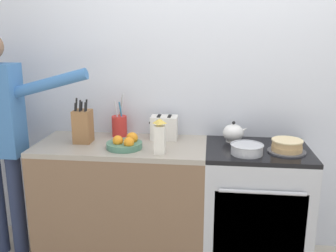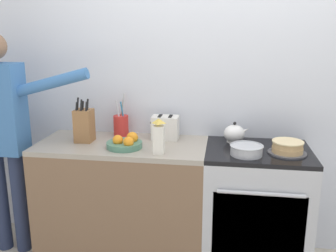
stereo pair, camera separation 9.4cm
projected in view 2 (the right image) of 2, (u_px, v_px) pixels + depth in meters
The scene contains 12 objects.
wall_back at pixel (217, 84), 2.81m from camera, with size 8.00×0.04×2.60m.
counter_cabinet at pixel (124, 200), 2.82m from camera, with size 1.23×0.58×0.90m.
stove_range at pixel (255, 209), 2.68m from camera, with size 0.72×0.62×0.90m.
layer_cake at pixel (287, 148), 2.48m from camera, with size 0.25×0.25×0.09m.
tea_kettle at pixel (234, 134), 2.73m from camera, with size 0.19×0.15×0.15m.
mixing_bowl at pixel (246, 150), 2.45m from camera, with size 0.22×0.22×0.07m.
knife_block at pixel (84, 125), 2.73m from camera, with size 0.12×0.13×0.33m.
utensil_crock at pixel (121, 125), 2.89m from camera, with size 0.11×0.11×0.33m.
fruit_bowl at pixel (125, 143), 2.60m from camera, with size 0.25×0.25×0.10m.
toaster at pixel (165, 128), 2.80m from camera, with size 0.21×0.14×0.18m.
milk_carton at pixel (159, 137), 2.46m from camera, with size 0.07×0.07×0.24m.
person_baker at pixel (3, 126), 2.75m from camera, with size 0.94×0.20×1.68m.
Camera 2 is at (0.06, -2.22, 1.69)m, focal length 40.00 mm.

